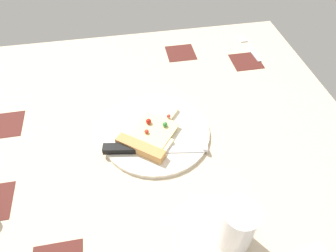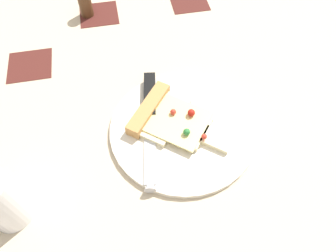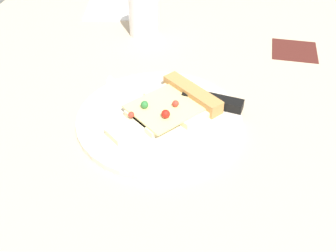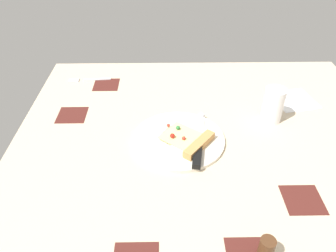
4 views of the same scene
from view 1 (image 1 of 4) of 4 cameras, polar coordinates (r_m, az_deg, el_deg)
ground_plane at (r=72.14cm, az=-6.44°, el=-8.03°), size 112.56×112.56×3.00cm
plate at (r=76.21cm, az=-2.60°, el=-1.25°), size 26.29×26.29×1.01cm
pizza_slice at (r=73.80cm, az=-3.62°, el=-1.89°), size 16.91×18.49×2.64cm
knife at (r=71.65cm, az=-4.61°, el=-4.21°), size 24.03×5.87×2.45cm
drinking_glass at (r=58.36cm, az=12.12°, el=-17.78°), size 6.30×6.30×10.73cm
fork at (r=108.90cm, az=14.31°, el=13.95°), size 2.88×15.39×0.80cm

